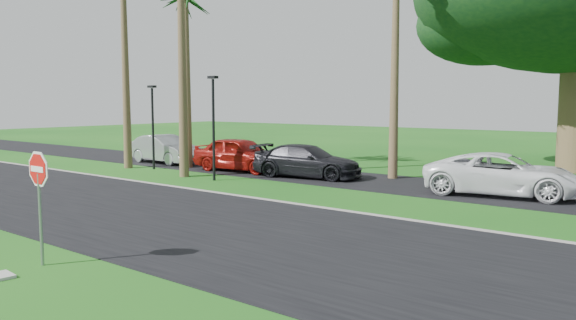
% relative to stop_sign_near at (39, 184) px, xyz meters
% --- Properties ---
extents(ground, '(120.00, 120.00, 0.00)m').
position_rel_stop_sign_near_xyz_m(ground, '(-0.50, 3.00, -1.77)').
color(ground, '#145214').
rests_on(ground, ground).
extents(road, '(120.00, 8.00, 0.02)m').
position_rel_stop_sign_near_xyz_m(road, '(-0.50, 5.00, -1.76)').
color(road, black).
rests_on(road, ground).
extents(parking_strip, '(120.00, 5.00, 0.02)m').
position_rel_stop_sign_near_xyz_m(parking_strip, '(-0.50, 15.50, -1.76)').
color(parking_strip, black).
rests_on(parking_strip, ground).
extents(curb, '(120.00, 0.12, 0.06)m').
position_rel_stop_sign_near_xyz_m(curb, '(-0.50, 9.05, -1.74)').
color(curb, gray).
rests_on(curb, ground).
extents(stop_sign_near, '(1.05, 0.07, 2.62)m').
position_rel_stop_sign_near_xyz_m(stop_sign_near, '(0.00, 0.00, 0.00)').
color(stop_sign_near, gray).
rests_on(stop_sign_near, ground).
extents(palm_left_mid, '(5.00, 5.00, 10.00)m').
position_rel_stop_sign_near_xyz_m(palm_left_mid, '(-11.00, 14.00, 6.90)').
color(palm_left_mid, brown).
rests_on(palm_left_mid, ground).
extents(streetlight_left, '(0.45, 0.25, 4.34)m').
position_rel_stop_sign_near_xyz_m(streetlight_left, '(-12.00, 12.50, 0.72)').
color(streetlight_left, black).
rests_on(streetlight_left, ground).
extents(streetlight_right, '(0.45, 0.25, 4.64)m').
position_rel_stop_sign_near_xyz_m(streetlight_right, '(-6.50, 11.50, 0.88)').
color(streetlight_right, black).
rests_on(streetlight_right, ground).
extents(car_silver, '(4.90, 1.90, 1.59)m').
position_rel_stop_sign_near_xyz_m(car_silver, '(-13.69, 14.64, -0.98)').
color(car_silver, '#9FA3A6').
rests_on(car_silver, ground).
extents(car_red, '(5.21, 2.49, 1.72)m').
position_rel_stop_sign_near_xyz_m(car_red, '(-7.79, 14.61, -0.92)').
color(car_red, maroon).
rests_on(car_red, ground).
extents(car_dark, '(5.49, 3.09, 1.50)m').
position_rel_stop_sign_near_xyz_m(car_dark, '(-3.79, 14.84, -1.02)').
color(car_dark, black).
rests_on(car_dark, ground).
extents(car_minivan, '(6.06, 3.56, 1.58)m').
position_rel_stop_sign_near_xyz_m(car_minivan, '(4.97, 15.31, -0.98)').
color(car_minivan, white).
rests_on(car_minivan, ground).
extents(utility_slab, '(0.58, 0.40, 0.06)m').
position_rel_stop_sign_near_xyz_m(utility_slab, '(0.14, -0.93, -1.74)').
color(utility_slab, '#A8AAA1').
rests_on(utility_slab, ground).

